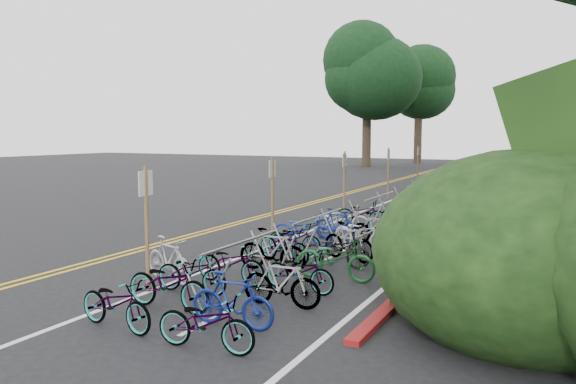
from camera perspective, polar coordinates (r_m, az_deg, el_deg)
name	(u,v)px	position (r m, az deg, el deg)	size (l,w,h in m)	color
ground	(146,275)	(13.32, -14.25, -8.13)	(120.00, 120.00, 0.00)	black
road_markings	(336,217)	(21.57, 4.92, -2.56)	(7.47, 80.00, 0.01)	gold
red_curb	(482,218)	(22.13, 19.09, -2.53)	(0.25, 28.00, 0.10)	maroon
bike_rack_front	(242,257)	(10.99, -4.68, -6.59)	(1.12, 2.74, 1.13)	#959799
bike_racks_rest	(417,191)	(23.50, 12.95, 0.11)	(1.14, 23.00, 1.17)	#959799
signpost_near	(147,221)	(11.61, -14.18, -2.83)	(0.08, 0.40, 2.57)	brown
signposts_rest	(369,173)	(25.07, 8.19, 1.88)	(0.08, 18.40, 2.50)	brown
bike_front	(169,259)	(12.48, -12.03, -6.72)	(1.63, 0.46, 0.98)	#9E9EA3
bike_valet	(310,245)	(13.90, 2.22, -5.39)	(2.95, 13.25, 1.05)	slate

